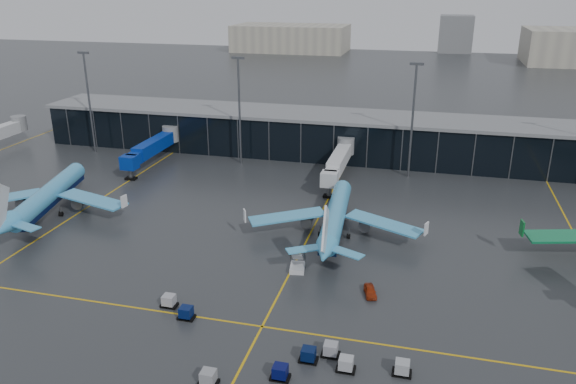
% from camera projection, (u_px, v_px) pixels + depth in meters
% --- Properties ---
extents(ground, '(600.00, 600.00, 0.00)m').
position_uv_depth(ground, '(229.00, 264.00, 87.98)').
color(ground, '#282B2D').
rests_on(ground, ground).
extents(terminal_pier, '(142.00, 17.00, 10.70)m').
position_uv_depth(terminal_pier, '(312.00, 133.00, 142.28)').
color(terminal_pier, black).
rests_on(terminal_pier, ground).
extents(jet_bridges, '(94.00, 27.50, 7.20)m').
position_uv_depth(jet_bridges, '(151.00, 147.00, 133.47)').
color(jet_bridges, '#595B60').
rests_on(jet_bridges, ground).
extents(flood_masts, '(203.00, 0.50, 25.50)m').
position_uv_depth(flood_masts, '(323.00, 112.00, 127.28)').
color(flood_masts, '#595B60').
rests_on(flood_masts, ground).
extents(distant_hangars, '(260.00, 71.00, 22.00)m').
position_uv_depth(distant_hangars, '(475.00, 43.00, 318.15)').
color(distant_hangars, '#B2AD99').
rests_on(distant_hangars, ground).
extents(taxi_lines, '(220.00, 120.00, 0.02)m').
position_uv_depth(taxi_lines, '(306.00, 242.00, 95.28)').
color(taxi_lines, gold).
rests_on(taxi_lines, ground).
extents(airliner_arkefly, '(40.93, 44.41, 11.66)m').
position_uv_depth(airliner_arkefly, '(47.00, 184.00, 105.70)').
color(airliner_arkefly, '#42A3DA').
rests_on(airliner_arkefly, ground).
extents(airliner_klm_near, '(34.11, 38.19, 11.09)m').
position_uv_depth(airliner_klm_near, '(336.00, 204.00, 96.90)').
color(airliner_klm_near, '#41A4D8').
rests_on(airliner_klm_near, ground).
extents(baggage_carts, '(33.86, 14.92, 1.70)m').
position_uv_depth(baggage_carts, '(275.00, 349.00, 66.51)').
color(baggage_carts, black).
rests_on(baggage_carts, ground).
extents(mobile_airstair, '(2.64, 3.49, 3.45)m').
position_uv_depth(mobile_airstair, '(297.00, 266.00, 85.89)').
color(mobile_airstair, silver).
rests_on(mobile_airstair, ground).
extents(service_van_red, '(2.47, 4.07, 1.29)m').
position_uv_depth(service_van_red, '(370.00, 291.00, 79.11)').
color(service_van_red, '#98280B').
rests_on(service_van_red, ground).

